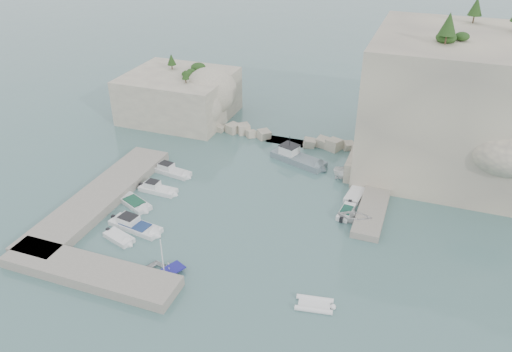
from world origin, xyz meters
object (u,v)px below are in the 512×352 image
(motorboat_d, at_px, (136,228))
(tender_east_c, at_px, (356,194))
(inflatable_dinghy, at_px, (314,306))
(tender_east_b, at_px, (346,214))
(motorboat_e, at_px, (119,240))
(work_boat, at_px, (298,162))
(motorboat_a, at_px, (172,173))
(tender_east_a, at_px, (354,222))
(motorboat_b, at_px, (158,192))
(tender_east_d, at_px, (351,179))
(motorboat_c, at_px, (135,205))
(rowboat, at_px, (165,278))

(motorboat_d, bearing_deg, tender_east_c, 44.48)
(inflatable_dinghy, relative_size, tender_east_b, 0.93)
(motorboat_e, bearing_deg, tender_east_c, 56.87)
(tender_east_b, relative_size, tender_east_c, 0.71)
(motorboat_d, distance_m, work_boat, 24.15)
(motorboat_a, height_order, work_boat, work_boat)
(motorboat_d, relative_size, inflatable_dinghy, 1.84)
(motorboat_a, relative_size, motorboat_d, 0.88)
(motorboat_a, xyz_separation_m, work_boat, (14.58, 8.62, 0.00))
(motorboat_e, height_order, work_boat, work_boat)
(motorboat_d, xyz_separation_m, tender_east_b, (20.91, 10.65, 0.00))
(tender_east_a, bearing_deg, motorboat_b, 89.46)
(motorboat_e, height_order, tender_east_d, tender_east_d)
(motorboat_e, bearing_deg, inflatable_dinghy, 11.96)
(motorboat_c, bearing_deg, inflatable_dinghy, 4.74)
(motorboat_d, height_order, tender_east_d, tender_east_d)
(inflatable_dinghy, distance_m, work_boat, 26.80)
(motorboat_c, xyz_separation_m, work_boat, (15.03, 16.73, 0.00))
(rowboat, height_order, tender_east_d, tender_east_d)
(motorboat_a, bearing_deg, work_boat, 39.41)
(rowboat, height_order, tender_east_c, rowboat)
(rowboat, xyz_separation_m, tender_east_c, (14.38, 21.18, 0.00))
(tender_east_c, bearing_deg, motorboat_e, 135.69)
(motorboat_d, relative_size, work_boat, 0.79)
(motorboat_e, bearing_deg, tender_east_b, 49.14)
(inflatable_dinghy, bearing_deg, tender_east_b, 81.73)
(motorboat_c, distance_m, rowboat, 13.75)
(motorboat_d, height_order, work_boat, work_boat)
(motorboat_c, xyz_separation_m, tender_east_a, (24.68, 5.40, 0.00))
(motorboat_c, height_order, inflatable_dinghy, motorboat_c)
(motorboat_b, distance_m, rowboat, 15.87)
(motorboat_e, height_order, tender_east_a, tender_east_a)
(motorboat_a, bearing_deg, motorboat_e, -74.73)
(motorboat_a, relative_size, tender_east_a, 1.56)
(tender_east_a, bearing_deg, work_boat, 35.34)
(motorboat_e, relative_size, tender_east_b, 0.96)
(motorboat_b, distance_m, work_boat, 19.19)
(motorboat_b, xyz_separation_m, tender_east_d, (21.53, 11.27, 0.00))
(motorboat_d, relative_size, motorboat_e, 1.77)
(rowboat, bearing_deg, inflatable_dinghy, -59.48)
(tender_east_c, bearing_deg, motorboat_b, 115.54)
(motorboat_d, bearing_deg, rowboat, -31.91)
(motorboat_a, bearing_deg, tender_east_c, 16.47)
(motorboat_e, distance_m, tender_east_c, 28.01)
(rowboat, distance_m, tender_east_c, 25.60)
(motorboat_b, bearing_deg, work_boat, 45.54)
(motorboat_a, bearing_deg, tender_east_b, 5.19)
(motorboat_a, xyz_separation_m, motorboat_d, (2.18, -12.11, 0.00))
(inflatable_dinghy, distance_m, tender_east_c, 19.87)
(work_boat, bearing_deg, motorboat_c, -112.15)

